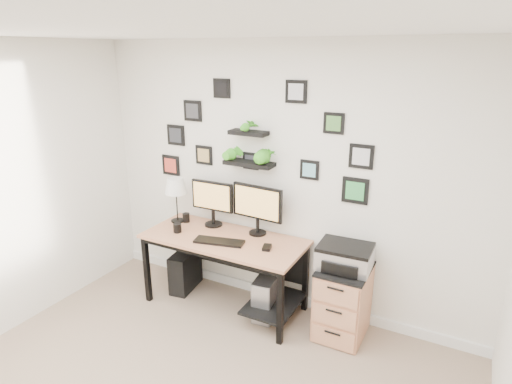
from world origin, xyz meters
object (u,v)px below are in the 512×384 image
Objects in this scene: table_lamp at (176,187)px; pc_tower_black at (185,270)px; desk at (229,249)px; mug at (177,228)px; printer at (345,257)px; pc_tower_grey at (267,295)px; file_cabinet at (343,301)px; monitor_left at (212,200)px; monitor_right at (257,206)px.

pc_tower_black is (0.11, -0.05, -0.92)m from table_lamp.
mug reaches higher than desk.
desk is 1.15m from printer.
printer is (1.14, 0.07, 0.15)m from desk.
pc_tower_black reaches higher than pc_tower_grey.
file_cabinet is at bearing -1.29° from table_lamp.
table_lamp reaches higher than mug.
monitor_left reaches higher than pc_tower_grey.
monitor_left reaches higher than printer.
printer reaches higher than pc_tower_black.
pc_tower_black is 1.82m from printer.
pc_tower_grey is (0.42, 0.01, -0.42)m from desk.
pc_tower_black is 1.75m from file_cabinet.
mug reaches higher than pc_tower_black.
file_cabinet is at bearing 3.69° from pc_tower_grey.
file_cabinet is at bearing -42.74° from printer.
monitor_right reaches higher than mug.
desk is at bearing -178.51° from pc_tower_grey.
monitor_left is 0.88× the size of monitor_right.
pc_tower_black is at bearing -27.13° from table_lamp.
monitor_left is 0.88m from pc_tower_black.
monitor_left reaches higher than pc_tower_black.
monitor_right is 0.98m from printer.
table_lamp is 1.08× the size of pc_tower_grey.
monitor_left reaches higher than mug.
monitor_right is 1.22× the size of pc_tower_grey.
pc_tower_black is (-0.59, 0.05, -0.41)m from desk.
mug is 0.14× the size of file_cabinet.
desk is 2.96× the size of monitor_right.
printer is at bearing 3.50° from desk.
table_lamp is (-0.91, -0.10, 0.09)m from monitor_right.
file_cabinet is at bearing 6.65° from mug.
table_lamp is 0.45m from mug.
monitor_right is 5.86× the size of mug.
monitor_right is 1.14× the size of printer.
mug is (-0.73, -0.33, -0.25)m from monitor_right.
monitor_left is 1.46m from printer.
monitor_left is 1.08× the size of pc_tower_grey.
desk is 0.56m from mug.
desk is at bearing -176.50° from printer.
pc_tower_black is 0.96× the size of pc_tower_grey.
desk is 1.19m from file_cabinet.
table_lamp is 5.18× the size of mug.
monitor_right is at bearing 42.63° from desk.
monitor_right is 1.17m from pc_tower_black.
pc_tower_black is at bearing 111.97° from mug.
desk reaches higher than file_cabinet.
mug reaches higher than file_cabinet.
monitor_left is at bearing 10.86° from table_lamp.
table_lamp is at bearing 127.10° from mug.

